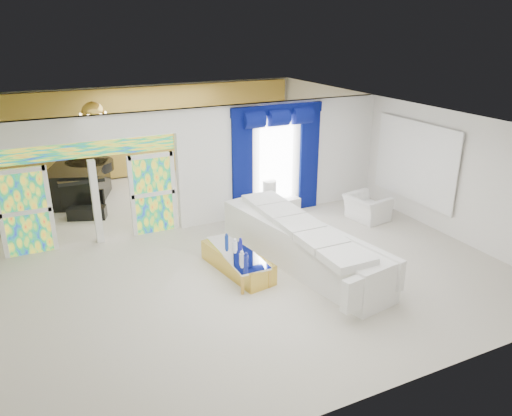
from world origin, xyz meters
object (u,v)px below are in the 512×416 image
white_sofa (300,246)px  armchair (367,208)px  coffee_table (237,262)px  grand_piano (78,184)px  console_table (279,206)px

white_sofa → armchair: white_sofa is taller
coffee_table → armchair: bearing=15.4°
grand_piano → white_sofa: bearing=-39.2°
white_sofa → grand_piano: grand_piano is taller
armchair → grand_piano: grand_piano is taller
console_table → armchair: size_ratio=1.14×
console_table → grand_piano: bearing=144.3°
white_sofa → grand_piano: (-3.78, 6.32, 0.06)m
coffee_table → armchair: armchair is taller
white_sofa → armchair: (2.89, 1.47, -0.10)m
white_sofa → coffee_table: bearing=157.9°
armchair → grand_piano: 8.24m
white_sofa → grand_piano: size_ratio=2.32×
white_sofa → coffee_table: (-1.35, 0.30, -0.22)m
coffee_table → console_table: (2.37, 2.57, -0.02)m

